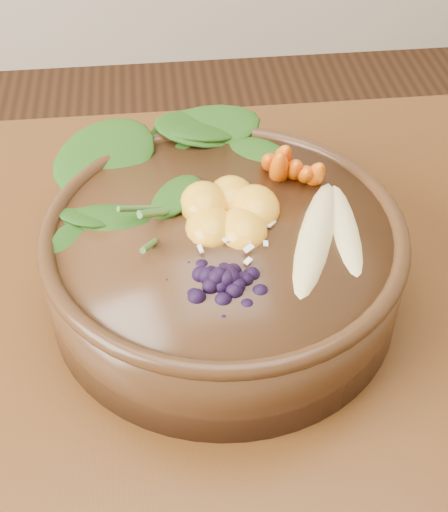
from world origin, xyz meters
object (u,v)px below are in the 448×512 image
at_px(carrot_cluster, 296,135).
at_px(mandarin_cluster, 229,199).
at_px(blueberry_pile, 220,263).
at_px(dining_table, 163,485).
at_px(kale_heap, 177,159).
at_px(stoneware_bowl, 224,264).
at_px(banana_halves, 332,219).

height_order(carrot_cluster, mandarin_cluster, carrot_cluster).
bearing_deg(blueberry_pile, mandarin_cluster, 78.82).
distance_m(dining_table, mandarin_cluster, 0.25).
bearing_deg(kale_heap, blueberry_pile, -80.11).
relative_size(kale_heap, carrot_cluster, 2.38).
relative_size(stoneware_bowl, mandarin_cluster, 3.15).
xyz_separation_m(kale_heap, carrot_cluster, (0.10, -0.00, 0.02)).
distance_m(kale_heap, carrot_cluster, 0.11).
distance_m(carrot_cluster, mandarin_cluster, 0.09).
bearing_deg(banana_halves, carrot_cluster, 113.06).
xyz_separation_m(stoneware_bowl, kale_heap, (-0.03, 0.07, 0.06)).
xyz_separation_m(stoneware_bowl, banana_halves, (0.09, -0.01, 0.06)).
relative_size(kale_heap, banana_halves, 1.20).
xyz_separation_m(dining_table, banana_halves, (0.15, 0.11, 0.19)).
bearing_deg(blueberry_pile, kale_heap, 99.89).
bearing_deg(kale_heap, dining_table, -99.50).
relative_size(carrot_cluster, mandarin_cluster, 0.87).
bearing_deg(carrot_cluster, mandarin_cluster, -129.81).
distance_m(kale_heap, mandarin_cluster, 0.07).
bearing_deg(carrot_cluster, stoneware_bowl, -123.69).
relative_size(banana_halves, blueberry_pile, 1.18).
relative_size(dining_table, banana_halves, 9.63).
distance_m(dining_table, blueberry_pile, 0.21).
bearing_deg(dining_table, banana_halves, 36.56).
xyz_separation_m(dining_table, carrot_cluster, (0.14, 0.20, 0.22)).
relative_size(dining_table, stoneware_bowl, 5.24).
height_order(dining_table, kale_heap, kale_heap).
relative_size(dining_table, blueberry_pile, 11.35).
distance_m(stoneware_bowl, banana_halves, 0.10).
height_order(dining_table, stoneware_bowl, stoneware_bowl).
relative_size(stoneware_bowl, carrot_cluster, 3.62).
bearing_deg(mandarin_cluster, dining_table, -116.46).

